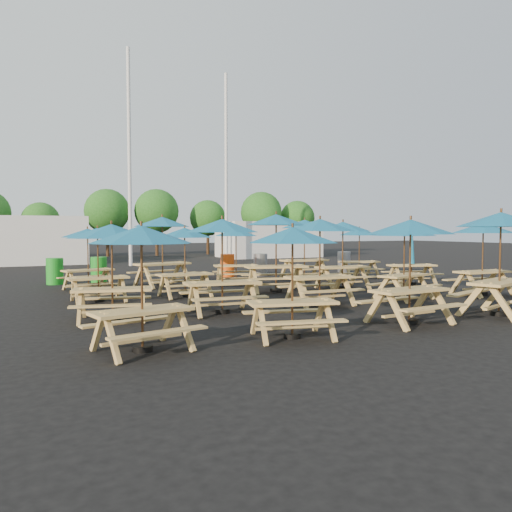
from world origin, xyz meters
name	(u,v)px	position (x,y,z in m)	size (l,w,h in m)	color
ground	(275,292)	(0.00, 0.00, 0.00)	(120.00, 120.00, 0.00)	black
picnic_unit_0	(141,243)	(-5.49, -6.02, 1.79)	(2.05, 2.05, 2.10)	tan
picnic_unit_1	(112,238)	(-5.51, -2.93, 1.84)	(2.06, 2.06, 2.15)	tan
picnic_unit_2	(98,238)	(-5.42, 0.22, 1.77)	(1.79, 1.79, 2.08)	tan
picnic_unit_3	(88,237)	(-5.38, 3.19, 1.76)	(2.08, 2.08, 2.06)	tan
picnic_unit_4	(293,243)	(-2.75, -6.15, 1.77)	(1.99, 1.99, 2.08)	tan
picnic_unit_5	(222,232)	(-2.95, -3.02, 1.95)	(1.98, 1.98, 2.29)	tan
picnic_unit_6	(185,237)	(-2.92, 0.25, 1.78)	(1.82, 1.82, 2.09)	tan
picnic_unit_7	(162,227)	(-2.85, 3.26, 2.12)	(2.51, 2.51, 2.49)	tan
picnic_unit_8	(410,234)	(0.20, -5.95, 1.92)	(1.99, 1.99, 2.25)	tan
picnic_unit_9	(320,231)	(-0.12, -2.87, 1.98)	(1.95, 1.95, 2.32)	tan
picnic_unit_10	(276,225)	(0.13, 0.21, 2.16)	(2.42, 2.42, 2.53)	tan
picnic_unit_11	(236,236)	(-0.13, 3.00, 1.78)	(2.05, 2.05, 2.09)	tan
picnic_unit_12	(501,227)	(2.83, -6.01, 2.08)	(2.53, 2.53, 2.44)	tan
picnic_unit_13	(404,236)	(2.65, -2.95, 1.84)	(2.18, 2.18, 2.16)	tan
picnic_unit_14	(343,231)	(2.53, -0.05, 1.96)	(1.95, 1.95, 2.30)	tan
picnic_unit_15	(305,228)	(2.92, 3.20, 2.08)	(1.98, 1.98, 2.43)	tan
picnic_unit_17	(483,233)	(5.49, -3.21, 1.91)	(1.83, 1.83, 2.24)	tan
picnic_unit_18	(412,260)	(5.62, 0.03, 0.90)	(2.00, 1.83, 2.19)	tan
picnic_unit_19	(359,235)	(5.37, 2.90, 1.78)	(1.93, 1.93, 2.09)	tan
waste_bin_0	(55,271)	(-6.32, 5.51, 0.49)	(0.60, 0.60, 0.97)	#1A8F20
waste_bin_1	(99,270)	(-4.75, 5.57, 0.49)	(0.60, 0.60, 0.97)	#1A8F20
waste_bin_2	(228,265)	(0.57, 5.70, 0.49)	(0.60, 0.60, 0.97)	#E1490D
waste_bin_3	(260,265)	(2.03, 5.48, 0.49)	(0.60, 0.60, 0.97)	gray
waste_bin_4	(344,262)	(6.43, 5.53, 0.49)	(0.60, 0.60, 0.97)	gray
mast_0	(129,158)	(-2.00, 14.00, 6.00)	(0.20, 0.20, 12.00)	silver
mast_1	(226,168)	(4.50, 16.00, 6.00)	(0.20, 0.20, 12.00)	silver
event_tent_0	(13,240)	(-8.00, 18.00, 1.40)	(8.00, 4.00, 2.80)	silver
event_tent_1	(268,239)	(9.00, 19.00, 1.30)	(7.00, 4.00, 2.60)	silver
tree_2	(41,221)	(-6.39, 23.65, 2.62)	(2.59, 2.59, 3.93)	#382314
tree_3	(107,211)	(-1.75, 24.72, 3.41)	(3.36, 3.36, 5.09)	#382314
tree_4	(157,211)	(1.90, 24.26, 3.46)	(3.41, 3.41, 5.17)	#382314
tree_5	(208,218)	(6.22, 24.67, 2.97)	(2.94, 2.94, 4.45)	#382314
tree_6	(261,213)	(10.23, 22.90, 3.43)	(3.38, 3.38, 5.13)	#382314
tree_7	(297,218)	(13.63, 22.92, 2.99)	(2.95, 2.95, 4.48)	#382314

